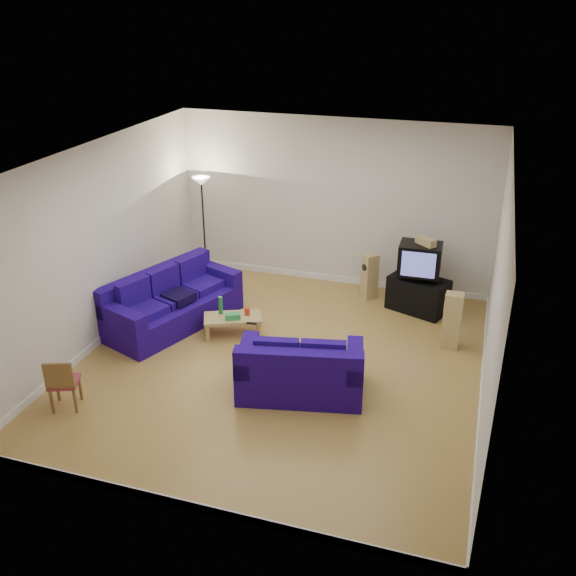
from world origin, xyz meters
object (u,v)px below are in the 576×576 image
(coffee_table, at_px, (233,319))
(tv_stand, at_px, (418,295))
(sofa_three_seat, at_px, (170,305))
(television, at_px, (420,259))
(sofa_loveseat, at_px, (300,374))

(coffee_table, distance_m, tv_stand, 3.36)
(sofa_three_seat, xyz_separation_m, television, (3.96, 1.77, 0.64))
(sofa_loveseat, distance_m, tv_stand, 3.40)
(sofa_loveseat, height_order, television, television)
(sofa_three_seat, xyz_separation_m, tv_stand, (3.99, 1.78, -0.04))
(sofa_three_seat, height_order, coffee_table, sofa_three_seat)
(sofa_loveseat, relative_size, television, 2.62)
(sofa_loveseat, bearing_deg, television, 56.70)
(sofa_loveseat, height_order, coffee_table, sofa_loveseat)
(sofa_three_seat, distance_m, tv_stand, 4.37)
(coffee_table, bearing_deg, sofa_three_seat, 176.68)
(coffee_table, xyz_separation_m, television, (2.79, 1.84, 0.70))
(sofa_loveseat, distance_m, television, 3.45)
(coffee_table, xyz_separation_m, tv_stand, (2.81, 1.84, 0.02))
(television, bearing_deg, sofa_loveseat, -112.75)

